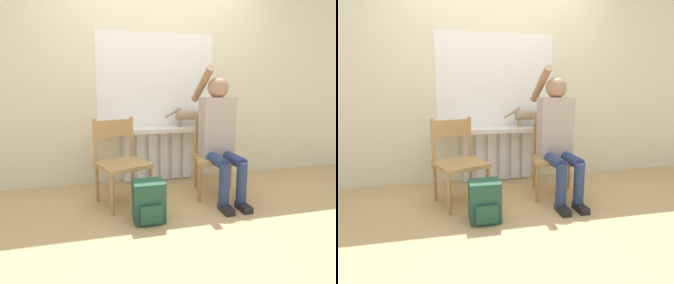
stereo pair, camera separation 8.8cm
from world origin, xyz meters
TOP-DOWN VIEW (x-y plane):
  - ground_plane at (0.00, 0.00)m, footprint 12.00×12.00m
  - wall_with_window at (0.00, 1.23)m, footprint 7.00×0.06m
  - radiator at (0.00, 1.15)m, footprint 0.88×0.08m
  - windowsill at (0.00, 1.05)m, footprint 1.49×0.31m
  - window_glass at (0.00, 1.20)m, footprint 1.43×0.01m
  - chair_left at (-0.51, 0.53)m, footprint 0.57×0.57m
  - chair_right at (0.51, 0.53)m, footprint 0.55×0.55m
  - person at (0.50, 0.43)m, footprint 0.36×0.96m
  - cat at (0.38, 1.06)m, footprint 0.52×0.12m
  - backpack at (-0.32, 0.05)m, footprint 0.27×0.25m

SIDE VIEW (x-z plane):
  - ground_plane at x=0.00m, z-range 0.00..0.00m
  - backpack at x=-0.32m, z-range 0.00..0.35m
  - radiator at x=0.00m, z-range 0.00..0.63m
  - chair_left at x=-0.51m, z-range 0.01..0.86m
  - chair_right at x=0.51m, z-range 0.01..0.86m
  - windowsill at x=0.00m, z-range 0.63..0.68m
  - person at x=0.50m, z-range 0.01..1.38m
  - cat at x=0.38m, z-range 0.70..0.94m
  - window_glass at x=0.00m, z-range 0.68..1.79m
  - wall_with_window at x=0.00m, z-range 0.00..2.70m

